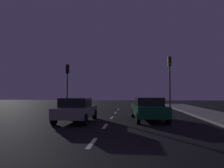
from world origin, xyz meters
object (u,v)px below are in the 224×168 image
(car_stopped_ahead, at_px, (148,108))
(car_adjacent_lane, at_px, (76,110))
(traffic_signal_left, at_px, (67,78))
(traffic_signal_right, at_px, (170,73))

(car_stopped_ahead, height_order, car_adjacent_lane, car_stopped_ahead)
(traffic_signal_left, height_order, car_adjacent_lane, traffic_signal_left)
(traffic_signal_left, bearing_deg, car_stopped_ahead, -43.24)
(car_stopped_ahead, bearing_deg, car_adjacent_lane, -166.17)
(traffic_signal_left, xyz_separation_m, car_adjacent_lane, (3.08, -8.16, -2.53))
(traffic_signal_left, height_order, traffic_signal_right, traffic_signal_right)
(traffic_signal_left, xyz_separation_m, traffic_signal_right, (10.17, 0.00, 0.41))
(traffic_signal_right, distance_m, car_stopped_ahead, 8.10)
(traffic_signal_right, distance_m, car_adjacent_lane, 11.21)
(traffic_signal_right, relative_size, car_stopped_ahead, 1.14)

